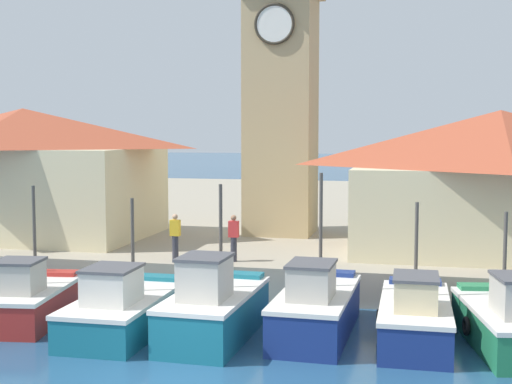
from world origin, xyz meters
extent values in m
plane|color=navy|center=(0.00, 0.00, 0.00)|extent=(300.00, 300.00, 0.00)
cube|color=#9E937F|center=(0.00, 27.60, 0.58)|extent=(120.00, 40.00, 1.17)
cube|color=navy|center=(-8.19, 6.26, 1.04)|extent=(1.80, 0.79, 0.24)
cube|color=#AD2823|center=(-5.83, 3.78, 0.47)|extent=(2.52, 4.26, 0.95)
cube|color=#AD2823|center=(-6.08, 5.53, 1.07)|extent=(1.75, 0.83, 0.24)
cube|color=silver|center=(-5.83, 3.78, 1.00)|extent=(2.58, 4.33, 0.12)
cube|color=#B2ADA3|center=(-5.73, 3.08, 1.49)|extent=(1.34, 1.36, 0.87)
cube|color=#4C4C51|center=(-5.73, 3.08, 1.96)|extent=(1.43, 1.45, 0.08)
cylinder|color=#4C4742|center=(-5.90, 4.28, 2.55)|extent=(0.10, 0.10, 2.98)
cube|color=#196B7F|center=(-2.65, 3.50, 0.46)|extent=(2.17, 5.01, 0.92)
cube|color=#196B7F|center=(-2.68, 5.74, 1.04)|extent=(1.79, 0.63, 0.24)
cube|color=silver|center=(-2.65, 3.50, 0.97)|extent=(2.23, 5.07, 0.12)
cube|color=beige|center=(-2.64, 2.63, 1.49)|extent=(1.28, 1.51, 0.91)
cube|color=#4C4C51|center=(-2.64, 2.63, 1.99)|extent=(1.36, 1.59, 0.08)
cylinder|color=#4C4742|center=(-2.66, 4.12, 2.39)|extent=(0.10, 0.10, 2.71)
torus|color=black|center=(-3.78, 3.73, 0.46)|extent=(0.13, 0.52, 0.52)
cube|color=#196B7F|center=(-0.02, 3.53, 0.58)|extent=(2.05, 4.73, 1.16)
cube|color=#196B7F|center=(0.04, 5.62, 1.28)|extent=(1.66, 0.64, 0.24)
cube|color=silver|center=(-0.02, 3.53, 1.21)|extent=(2.11, 4.79, 0.12)
cube|color=#B2ADA3|center=(-0.04, 2.71, 1.81)|extent=(1.20, 1.43, 1.07)
cube|color=#4C4C51|center=(-0.04, 2.71, 2.38)|extent=(1.28, 1.52, 0.08)
cylinder|color=#4C4742|center=(0.00, 4.12, 2.73)|extent=(0.10, 0.10, 2.93)
torus|color=black|center=(-1.06, 3.79, 0.58)|extent=(0.13, 0.52, 0.52)
cube|color=navy|center=(2.68, 4.46, 0.56)|extent=(1.97, 5.05, 1.12)
cube|color=navy|center=(2.73, 6.72, 1.24)|extent=(1.60, 0.64, 0.24)
cube|color=silver|center=(2.68, 4.46, 1.17)|extent=(2.03, 5.11, 0.12)
cube|color=#B2ADA3|center=(2.66, 3.59, 1.68)|extent=(1.15, 1.53, 0.89)
cube|color=#4C4C51|center=(2.66, 3.59, 2.16)|extent=(1.23, 1.61, 0.08)
cylinder|color=#4C4742|center=(2.69, 5.09, 2.86)|extent=(0.10, 0.10, 3.26)
torus|color=black|center=(1.67, 4.74, 0.56)|extent=(0.13, 0.52, 0.52)
cube|color=navy|center=(5.37, 4.51, 0.49)|extent=(1.87, 5.01, 0.98)
cube|color=navy|center=(5.34, 6.75, 1.10)|extent=(1.54, 0.62, 0.24)
cube|color=silver|center=(5.37, 4.51, 1.03)|extent=(1.93, 5.07, 0.12)
cube|color=beige|center=(5.38, 3.63, 1.49)|extent=(1.10, 1.51, 0.80)
cube|color=#4C4C51|center=(5.38, 3.63, 1.93)|extent=(1.18, 1.59, 0.08)
cylinder|color=#4C4742|center=(5.36, 5.13, 2.40)|extent=(0.10, 0.10, 2.62)
torus|color=black|center=(4.39, 4.74, 0.49)|extent=(0.13, 0.52, 0.52)
cube|color=#237A4C|center=(7.80, 4.44, 0.48)|extent=(2.78, 5.03, 0.96)
cube|color=#237A4C|center=(7.42, 6.53, 1.08)|extent=(1.76, 0.89, 0.24)
cube|color=silver|center=(7.80, 4.44, 1.01)|extent=(2.85, 5.10, 0.12)
cylinder|color=#4C4742|center=(7.69, 5.02, 2.30)|extent=(0.10, 0.10, 2.45)
torus|color=black|center=(6.71, 4.48, 0.48)|extent=(0.21, 0.53, 0.52)
cube|color=tan|center=(-0.52, 15.52, 6.28)|extent=(2.86, 2.86, 10.23)
cylinder|color=white|center=(-0.52, 14.03, 10.01)|extent=(1.57, 0.12, 1.57)
torus|color=#332D23|center=(-0.52, 13.99, 10.01)|extent=(1.69, 0.12, 1.69)
cube|color=beige|center=(-11.07, 12.35, 3.06)|extent=(10.55, 6.61, 3.78)
pyramid|color=#A3472D|center=(-11.07, 12.35, 5.78)|extent=(10.95, 7.01, 1.66)
cube|color=beige|center=(8.24, 12.49, 2.76)|extent=(10.37, 6.61, 3.18)
pyramid|color=#A3472D|center=(8.24, 12.49, 5.38)|extent=(10.77, 7.01, 2.08)
cylinder|color=#33333D|center=(-2.88, 8.38, 1.59)|extent=(0.22, 0.22, 0.85)
cube|color=gold|center=(-2.88, 8.38, 2.30)|extent=(0.34, 0.22, 0.56)
sphere|color=tan|center=(-2.88, 8.38, 2.69)|extent=(0.20, 0.20, 0.20)
cylinder|color=#33333D|center=(-0.81, 8.55, 1.59)|extent=(0.22, 0.22, 0.85)
cube|color=red|center=(-0.81, 8.55, 2.30)|extent=(0.34, 0.22, 0.56)
sphere|color=#9E7051|center=(-0.81, 8.55, 2.69)|extent=(0.20, 0.20, 0.20)
camera|label=1|loc=(5.47, -14.95, 5.74)|focal=50.00mm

